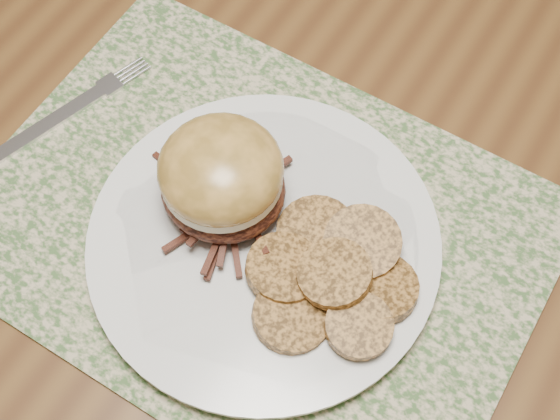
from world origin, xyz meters
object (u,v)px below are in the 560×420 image
at_px(dining_table, 288,82).
at_px(pork_sandwich, 222,177).
at_px(fork, 71,110).
at_px(dinner_plate, 264,243).

distance_m(dining_table, pork_sandwich, 0.24).
bearing_deg(dining_table, fork, -122.10).
relative_size(dinner_plate, fork, 1.62).
bearing_deg(fork, dinner_plate, 11.53).
xyz_separation_m(dining_table, dinner_plate, (0.10, -0.20, 0.09)).
bearing_deg(dinner_plate, dining_table, 116.25).
distance_m(dinner_plate, fork, 0.22).
bearing_deg(dinner_plate, pork_sandwich, 163.84).
xyz_separation_m(pork_sandwich, fork, (-0.17, 0.01, -0.05)).
height_order(dining_table, dinner_plate, dinner_plate).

